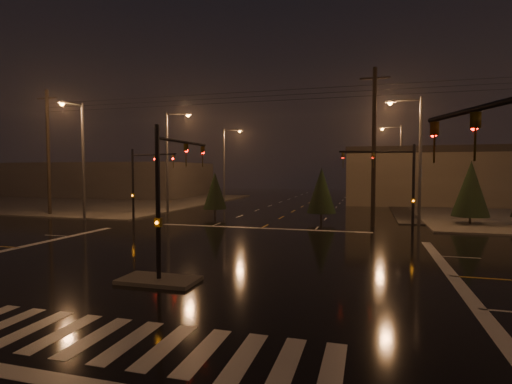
% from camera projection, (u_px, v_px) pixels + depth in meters
% --- Properties ---
extents(ground, '(140.00, 140.00, 0.00)m').
position_uv_depth(ground, '(201.00, 260.00, 19.12)').
color(ground, black).
rests_on(ground, ground).
extents(sidewalk_nw, '(36.00, 36.00, 0.12)m').
position_uv_depth(sidewalk_nw, '(91.00, 201.00, 56.12)').
color(sidewalk_nw, '#484640').
rests_on(sidewalk_nw, ground).
extents(median_island, '(3.00, 1.60, 0.15)m').
position_uv_depth(median_island, '(159.00, 280.00, 15.27)').
color(median_island, '#484640').
rests_on(median_island, ground).
extents(crosswalk, '(15.00, 2.60, 0.01)m').
position_uv_depth(crosswalk, '(62.00, 333.00, 10.47)').
color(crosswalk, beige).
rests_on(crosswalk, ground).
extents(stop_bar_far, '(16.00, 0.50, 0.01)m').
position_uv_depth(stop_bar_far, '(261.00, 228.00, 29.68)').
color(stop_bar_far, beige).
rests_on(stop_bar_far, ground).
extents(commercial_block, '(30.00, 18.00, 5.60)m').
position_uv_depth(commercial_block, '(113.00, 180.00, 68.87)').
color(commercial_block, '#3C3835').
rests_on(commercial_block, ground).
extents(signal_mast_median, '(0.25, 4.59, 6.00)m').
position_uv_depth(signal_mast_median, '(170.00, 184.00, 15.97)').
color(signal_mast_median, black).
rests_on(signal_mast_median, ground).
extents(signal_mast_ne, '(4.84, 1.86, 6.00)m').
position_uv_depth(signal_mast_ne, '(398.00, 178.00, 26.06)').
color(signal_mast_ne, black).
rests_on(signal_mast_ne, ground).
extents(signal_mast_nw, '(4.84, 1.86, 6.00)m').
position_uv_depth(signal_mast_nw, '(141.00, 177.00, 31.25)').
color(signal_mast_nw, black).
rests_on(signal_mast_nw, ground).
extents(streetlight_1, '(2.77, 0.32, 10.00)m').
position_uv_depth(streetlight_1, '(170.00, 155.00, 39.16)').
color(streetlight_1, '#38383A').
rests_on(streetlight_1, ground).
extents(streetlight_2, '(2.77, 0.32, 10.00)m').
position_uv_depth(streetlight_2, '(226.00, 160.00, 54.53)').
color(streetlight_2, '#38383A').
rests_on(streetlight_2, ground).
extents(streetlight_3, '(2.77, 0.32, 10.00)m').
position_uv_depth(streetlight_3, '(416.00, 151.00, 31.13)').
color(streetlight_3, '#38383A').
rests_on(streetlight_3, ground).
extents(streetlight_4, '(2.77, 0.32, 10.00)m').
position_uv_depth(streetlight_4, '(398.00, 159.00, 50.34)').
color(streetlight_4, '#38383A').
rests_on(streetlight_4, ground).
extents(streetlight_5, '(0.32, 2.77, 10.00)m').
position_uv_depth(streetlight_5, '(80.00, 153.00, 33.93)').
color(streetlight_5, '#38383A').
rests_on(streetlight_5, ground).
extents(utility_pole_0, '(2.20, 0.32, 12.00)m').
position_uv_depth(utility_pole_0, '(48.00, 151.00, 38.25)').
color(utility_pole_0, black).
rests_on(utility_pole_0, ground).
extents(utility_pole_1, '(2.20, 0.32, 12.00)m').
position_uv_depth(utility_pole_1, '(374.00, 146.00, 30.06)').
color(utility_pole_1, black).
rests_on(utility_pole_1, ground).
extents(conifer_0, '(2.78, 2.78, 5.05)m').
position_uv_depth(conifer_0, '(471.00, 189.00, 31.19)').
color(conifer_0, black).
rests_on(conifer_0, ground).
extents(conifer_3, '(2.21, 2.21, 4.16)m').
position_uv_depth(conifer_3, '(215.00, 191.00, 37.45)').
color(conifer_3, black).
rests_on(conifer_3, ground).
extents(conifer_4, '(2.46, 2.46, 4.54)m').
position_uv_depth(conifer_4, '(321.00, 190.00, 33.77)').
color(conifer_4, black).
rests_on(conifer_4, ground).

